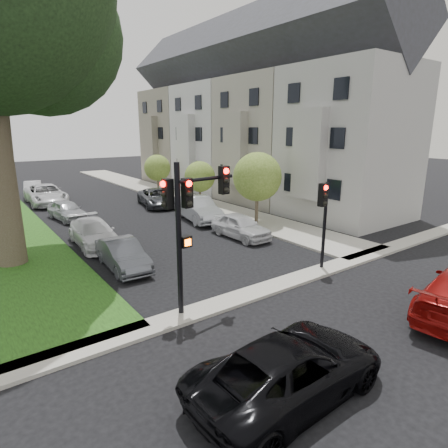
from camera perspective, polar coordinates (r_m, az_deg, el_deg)
ground at (r=13.63m, az=12.75°, el=-12.52°), size 140.00×140.00×0.00m
sidewalk_right at (r=36.18m, az=-9.08°, el=4.74°), size 3.50×44.00×0.12m
sidewalk_cross at (r=14.84m, az=6.91°, el=-9.65°), size 60.00×1.00×0.12m
house_a at (r=26.93m, az=18.69°, el=15.56°), size 7.70×7.55×15.97m
house_b at (r=31.92m, az=7.32°, el=15.91°), size 7.70×7.55×15.97m
house_c at (r=37.75m, az=-0.78°, el=15.80°), size 7.70×7.55×15.97m
house_d at (r=44.09m, az=-6.62°, el=15.53°), size 7.70×7.55×15.97m
small_tree_a at (r=23.82m, az=5.10°, el=7.17°), size 3.09×3.09×4.63m
small_tree_b at (r=29.32m, az=-3.71°, el=7.21°), size 2.39×2.39×3.59m
small_tree_c at (r=35.74m, az=-10.13°, el=8.42°), size 2.44×2.44×3.66m
traffic_signal_main at (r=11.97m, az=-5.40°, el=1.93°), size 2.50×0.65×5.10m
traffic_signal_secondary at (r=16.38m, az=14.93°, el=2.05°), size 0.50×0.41×3.89m
car_cross_near at (r=9.40m, az=9.95°, el=-20.85°), size 5.18×2.54×1.42m
car_parked_0 at (r=21.19m, az=2.54°, el=-0.31°), size 1.72×4.08×1.38m
car_parked_1 at (r=25.14m, az=-3.94°, el=2.32°), size 2.49×5.10×1.61m
car_parked_2 at (r=30.27m, az=-10.21°, el=3.99°), size 3.22×5.30×1.37m
car_parked_5 at (r=17.17m, az=-15.18°, el=-4.53°), size 1.55×4.02×1.31m
car_parked_6 at (r=20.91m, az=-19.20°, el=-1.34°), size 2.10×4.80×1.37m
car_parked_7 at (r=27.44m, az=-22.81°, el=1.93°), size 2.06×4.05×1.32m
car_parked_8 at (r=33.81m, az=-25.50°, el=4.09°), size 2.77×5.81×1.60m
car_parked_9 at (r=38.34m, az=-27.08°, el=4.80°), size 2.16×4.26×1.34m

